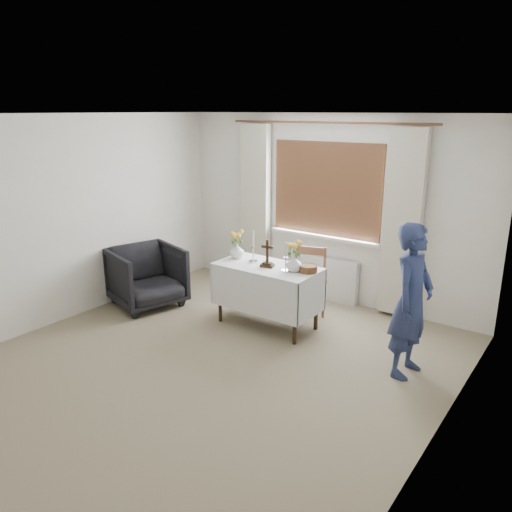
% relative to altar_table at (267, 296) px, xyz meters
% --- Properties ---
extents(ground, '(5.00, 5.00, 0.00)m').
position_rel_altar_table_xyz_m(ground, '(0.07, -1.22, -0.38)').
color(ground, gray).
rests_on(ground, ground).
extents(altar_table, '(1.24, 0.64, 0.76)m').
position_rel_altar_table_xyz_m(altar_table, '(0.00, 0.00, 0.00)').
color(altar_table, white).
rests_on(altar_table, ground).
extents(wooden_chair, '(0.53, 0.53, 0.92)m').
position_rel_altar_table_xyz_m(wooden_chair, '(0.31, 0.39, 0.08)').
color(wooden_chair, brown).
rests_on(wooden_chair, ground).
extents(armchair, '(1.09, 1.07, 0.80)m').
position_rel_altar_table_xyz_m(armchair, '(-1.68, -0.39, 0.02)').
color(armchair, black).
rests_on(armchair, ground).
extents(person, '(0.41, 0.59, 1.53)m').
position_rel_altar_table_xyz_m(person, '(1.77, -0.12, 0.39)').
color(person, navy).
rests_on(person, ground).
extents(radiator, '(1.10, 0.10, 0.60)m').
position_rel_altar_table_xyz_m(radiator, '(0.07, 1.20, -0.08)').
color(radiator, silver).
rests_on(radiator, ground).
extents(wooden_cross, '(0.17, 0.14, 0.32)m').
position_rel_altar_table_xyz_m(wooden_cross, '(0.02, -0.03, 0.54)').
color(wooden_cross, black).
rests_on(wooden_cross, altar_table).
extents(candlestick_left, '(0.13, 0.13, 0.39)m').
position_rel_altar_table_xyz_m(candlestick_left, '(-0.23, 0.03, 0.58)').
color(candlestick_left, silver).
rests_on(candlestick_left, altar_table).
extents(candlestick_right, '(0.12, 0.12, 0.34)m').
position_rel_altar_table_xyz_m(candlestick_right, '(0.28, -0.04, 0.55)').
color(candlestick_right, silver).
rests_on(candlestick_right, altar_table).
extents(flower_vase_left, '(0.22, 0.22, 0.19)m').
position_rel_altar_table_xyz_m(flower_vase_left, '(-0.49, 0.05, 0.47)').
color(flower_vase_left, silver).
rests_on(flower_vase_left, altar_table).
extents(flower_vase_right, '(0.19, 0.19, 0.19)m').
position_rel_altar_table_xyz_m(flower_vase_right, '(0.36, 0.01, 0.47)').
color(flower_vase_right, silver).
rests_on(flower_vase_right, altar_table).
extents(wicker_basket, '(0.28, 0.28, 0.08)m').
position_rel_altar_table_xyz_m(wicker_basket, '(0.50, 0.08, 0.42)').
color(wicker_basket, brown).
rests_on(wicker_basket, altar_table).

